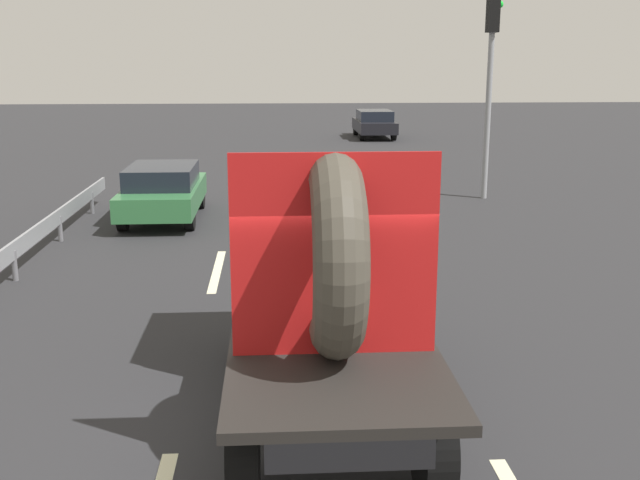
{
  "coord_description": "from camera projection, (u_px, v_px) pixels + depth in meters",
  "views": [
    {
      "loc": [
        -0.26,
        -7.74,
        3.87
      ],
      "look_at": [
        0.29,
        1.04,
        1.75
      ],
      "focal_mm": 42.46,
      "sensor_mm": 36.0,
      "label": 1
    }
  ],
  "objects": [
    {
      "name": "lane_dash_left_far",
      "position": [
        217.0,
        270.0,
        14.16
      ],
      "size": [
        0.16,
        2.88,
        0.01
      ],
      "primitive_type": "cube",
      "rotation": [
        0.0,
        0.0,
        1.57
      ],
      "color": "beige",
      "rests_on": "ground_plane"
    },
    {
      "name": "oncoming_car",
      "position": [
        374.0,
        123.0,
        37.66
      ],
      "size": [
        1.79,
        4.18,
        1.36
      ],
      "color": "black",
      "rests_on": "ground_plane"
    },
    {
      "name": "distant_sedan",
      "position": [
        163.0,
        190.0,
        18.54
      ],
      "size": [
        1.76,
        4.11,
        1.34
      ],
      "color": "black",
      "rests_on": "ground_plane"
    },
    {
      "name": "lane_dash_right_far",
      "position": [
        387.0,
        264.0,
        14.6
      ],
      "size": [
        0.16,
        2.99,
        0.01
      ],
      "primitive_type": "cube",
      "rotation": [
        0.0,
        0.0,
        1.57
      ],
      "color": "beige",
      "rests_on": "ground_plane"
    },
    {
      "name": "guardrail",
      "position": [
        38.0,
        233.0,
        14.86
      ],
      "size": [
        0.1,
        12.0,
        0.71
      ],
      "color": "gray",
      "rests_on": "ground_plane"
    },
    {
      "name": "traffic_light",
      "position": [
        490.0,
        69.0,
        20.67
      ],
      "size": [
        0.42,
        0.36,
        5.45
      ],
      "color": "gray",
      "rests_on": "ground_plane"
    },
    {
      "name": "flatbed_truck",
      "position": [
        321.0,
        259.0,
        8.83
      ],
      "size": [
        2.02,
        5.32,
        3.07
      ],
      "color": "black",
      "rests_on": "ground_plane"
    },
    {
      "name": "ground_plane",
      "position": [
        300.0,
        415.0,
        8.43
      ],
      "size": [
        120.0,
        120.0,
        0.0
      ],
      "primitive_type": "plane",
      "color": "#28282B"
    }
  ]
}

